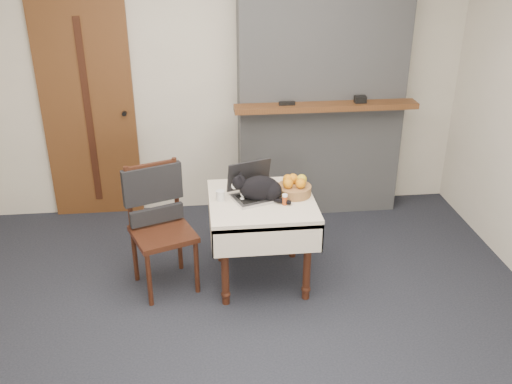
# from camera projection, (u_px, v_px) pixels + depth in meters

# --- Properties ---
(ground) EXTENTS (4.50, 4.50, 0.00)m
(ground) POSITION_uv_depth(u_px,v_px,m) (241.00, 333.00, 3.92)
(ground) COLOR black
(ground) RESTS_ON ground
(room_shell) EXTENTS (4.52, 4.01, 2.61)m
(room_shell) POSITION_uv_depth(u_px,v_px,m) (232.00, 62.00, 3.58)
(room_shell) COLOR beige
(room_shell) RESTS_ON ground
(door) EXTENTS (0.82, 0.10, 2.00)m
(door) POSITION_uv_depth(u_px,v_px,m) (89.00, 113.00, 5.14)
(door) COLOR brown
(door) RESTS_ON ground
(chimney) EXTENTS (1.62, 0.48, 2.60)m
(chimney) POSITION_uv_depth(u_px,v_px,m) (322.00, 78.00, 5.11)
(chimney) COLOR gray
(chimney) RESTS_ON ground
(side_table) EXTENTS (0.78, 0.78, 0.70)m
(side_table) POSITION_uv_depth(u_px,v_px,m) (262.00, 212.00, 4.28)
(side_table) COLOR #37170F
(side_table) RESTS_ON ground
(laptop) EXTENTS (0.42, 0.39, 0.26)m
(laptop) POSITION_uv_depth(u_px,v_px,m) (254.00, 188.00, 4.25)
(laptop) COLOR #B7B7BC
(laptop) RESTS_ON side_table
(cat) EXTENTS (0.43, 0.23, 0.22)m
(cat) POSITION_uv_depth(u_px,v_px,m) (260.00, 188.00, 4.18)
(cat) COLOR black
(cat) RESTS_ON side_table
(cream_jar) EXTENTS (0.07, 0.07, 0.08)m
(cream_jar) POSITION_uv_depth(u_px,v_px,m) (220.00, 195.00, 4.20)
(cream_jar) COLOR silver
(cream_jar) RESTS_ON side_table
(pill_bottle) EXTENTS (0.04, 0.04, 0.08)m
(pill_bottle) POSITION_uv_depth(u_px,v_px,m) (285.00, 199.00, 4.13)
(pill_bottle) COLOR #A73D14
(pill_bottle) RESTS_ON side_table
(fruit_basket) EXTENTS (0.26, 0.26, 0.15)m
(fruit_basket) POSITION_uv_depth(u_px,v_px,m) (294.00, 187.00, 4.28)
(fruit_basket) COLOR #915C3A
(fruit_basket) RESTS_ON side_table
(desk_clutter) EXTENTS (0.13, 0.03, 0.01)m
(desk_clutter) POSITION_uv_depth(u_px,v_px,m) (278.00, 194.00, 4.30)
(desk_clutter) COLOR black
(desk_clutter) RESTS_ON side_table
(chair) EXTENTS (0.56, 0.55, 0.97)m
(chair) POSITION_uv_depth(u_px,v_px,m) (157.00, 210.00, 4.25)
(chair) COLOR #37170F
(chair) RESTS_ON ground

